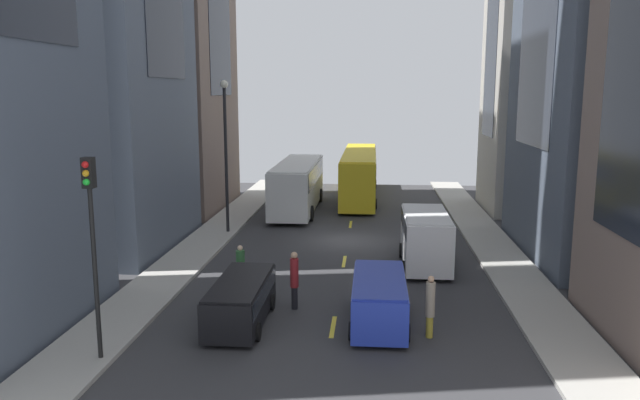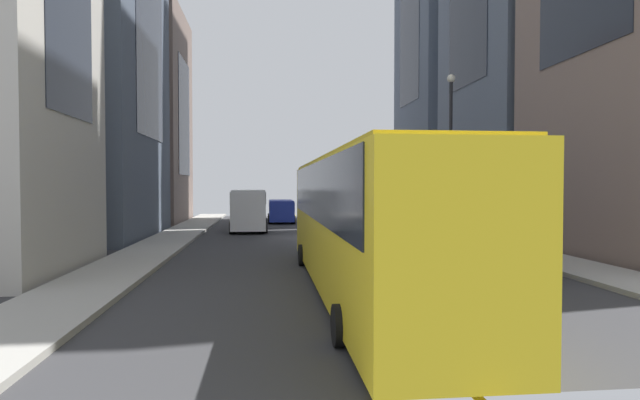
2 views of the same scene
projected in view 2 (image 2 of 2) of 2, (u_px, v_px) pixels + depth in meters
name	position (u px, v px, depth m)	size (l,w,h in m)	color
ground_plane	(318.00, 238.00, 27.81)	(41.83, 41.83, 0.00)	#333335
sidewalk_west	(455.00, 235.00, 28.63)	(2.43, 44.00, 0.15)	#9E9B93
sidewalk_east	(172.00, 239.00, 26.98)	(2.43, 44.00, 0.15)	#9E9B93
lane_stripe_0	(295.00, 215.00, 48.68)	(0.16, 2.00, 0.01)	yellow
lane_stripe_1	(301.00, 222.00, 40.33)	(0.16, 2.00, 0.01)	yellow
lane_stripe_2	(311.00, 231.00, 31.98)	(0.16, 2.00, 0.01)	yellow
lane_stripe_3	(327.00, 248.00, 23.64)	(0.16, 2.00, 0.01)	yellow
lane_stripe_4	(362.00, 282.00, 15.29)	(0.16, 2.00, 0.01)	yellow
lane_stripe_5	(478.00, 398.00, 6.94)	(0.16, 2.00, 0.01)	yellow
building_east_0	(122.00, 117.00, 39.71)	(9.38, 9.56, 16.32)	#7A665B
building_east_1	(84.00, 13.00, 27.89)	(6.98, 11.58, 24.39)	#4C5666
city_bus_white	(439.00, 208.00, 19.79)	(2.80, 11.10, 3.35)	silver
streetcar_yellow	(360.00, 213.00, 13.86)	(2.70, 14.97, 3.59)	yellow
delivery_van_white	(249.00, 207.00, 32.12)	(2.25, 5.17, 2.58)	white
car_black_0	(343.00, 210.00, 40.60)	(1.90, 4.79, 1.59)	black
car_blue_1	(281.00, 209.00, 39.73)	(2.02, 4.76, 1.71)	#2338AD
pedestrian_crossing_near	(361.00, 211.00, 37.03)	(0.36, 0.36, 1.91)	#593372
pedestrian_waiting_curb	(259.00, 207.00, 40.57)	(0.31, 0.31, 2.14)	gold
pedestrian_crossing_mid	(324.00, 207.00, 38.78)	(0.32, 0.32, 2.23)	black
traffic_light_near_corner	(378.00, 168.00, 44.34)	(0.32, 0.44, 6.13)	black
streetlamp_near	(451.00, 140.00, 27.32)	(0.44, 0.44, 8.60)	black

